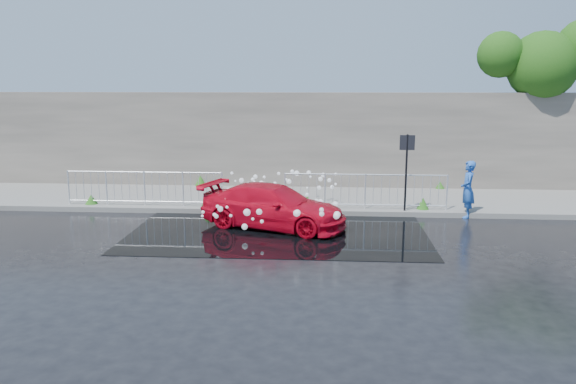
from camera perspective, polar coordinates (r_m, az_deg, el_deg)
name	(u,v)px	position (r m, az deg, el deg)	size (l,w,h in m)	color
ground	(256,241)	(14.57, -3.27, -4.99)	(90.00, 90.00, 0.00)	black
pavement	(274,199)	(19.37, -1.42, -0.67)	(30.00, 4.00, 0.15)	slate
curb	(268,212)	(17.43, -2.04, -2.00)	(30.00, 0.25, 0.16)	slate
retaining_wall	(279,139)	(21.26, -0.88, 5.37)	(30.00, 0.60, 3.50)	#58514A
puddle	(279,231)	(15.47, -0.97, -3.99)	(8.00, 5.00, 0.01)	black
sign_post	(407,160)	(17.30, 11.95, 3.20)	(0.45, 0.06, 2.50)	black
tree	(551,60)	(22.76, 25.19, 12.08)	(4.93, 2.49, 6.30)	#332114
railing_left	(145,187)	(18.48, -14.37, 0.48)	(5.05, 0.05, 1.10)	silver
railing_right	(365,190)	(17.58, 7.84, 0.20)	(5.05, 0.05, 1.10)	silver
weeds	(267,194)	(18.85, -2.16, -0.24)	(12.17, 3.93, 0.39)	#185015
water_spray	(280,195)	(16.65, -0.87, -0.33)	(3.61, 5.64, 1.02)	white
red_car	(273,206)	(15.75, -1.51, -1.47)	(1.69, 4.17, 1.21)	red
person	(468,189)	(17.69, 17.80, 0.26)	(0.63, 0.41, 1.73)	blue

